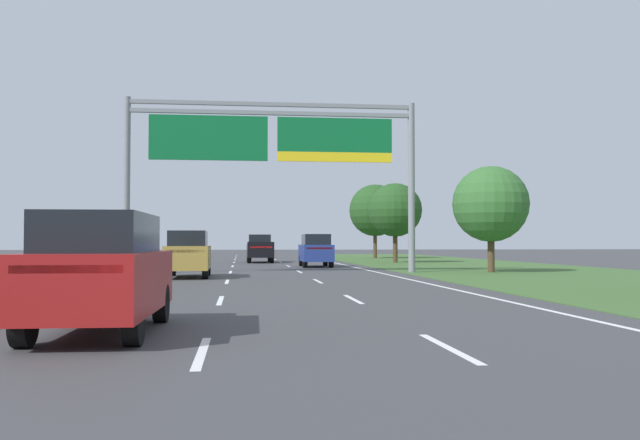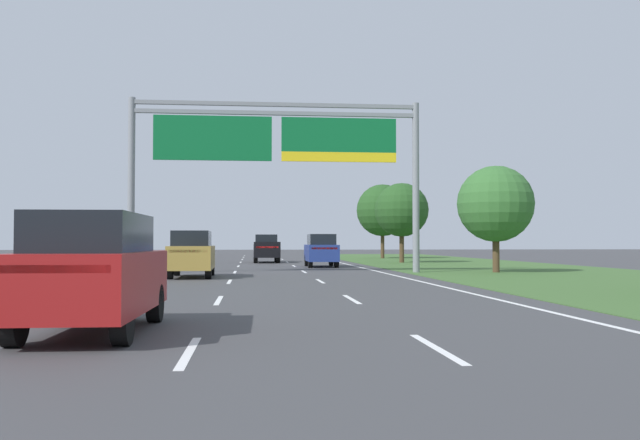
{
  "view_description": "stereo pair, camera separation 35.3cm",
  "coord_description": "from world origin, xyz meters",
  "px_view_note": "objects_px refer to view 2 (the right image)",
  "views": [
    {
      "loc": [
        -1.29,
        0.24,
        1.61
      ],
      "look_at": [
        1.25,
        22.44,
        2.32
      ],
      "focal_mm": 38.85,
      "sensor_mm": 36.0,
      "label": 1
    },
    {
      "loc": [
        -0.93,
        0.2,
        1.61
      ],
      "look_at": [
        1.25,
        22.44,
        2.32
      ],
      "focal_mm": 38.85,
      "sensor_mm": 36.0,
      "label": 2
    }
  ],
  "objects_px": {
    "overhead_sign_gantry": "(277,149)",
    "roadside_tree_far": "(402,210)",
    "pickup_truck_black": "(266,249)",
    "car_gold_left_lane_suv": "(192,253)",
    "car_blue_right_lane_suv": "(321,250)",
    "car_red_left_lane_suv": "(94,271)",
    "roadside_tree_mid": "(496,204)",
    "roadside_tree_distant": "(382,210)"
  },
  "relations": [
    {
      "from": "car_blue_right_lane_suv",
      "to": "car_red_left_lane_suv",
      "type": "height_order",
      "value": "same"
    },
    {
      "from": "roadside_tree_far",
      "to": "car_red_left_lane_suv",
      "type": "bearing_deg",
      "value": -109.65
    },
    {
      "from": "car_gold_left_lane_suv",
      "to": "roadside_tree_mid",
      "type": "xyz_separation_m",
      "value": [
        15.49,
        3.29,
        2.51
      ]
    },
    {
      "from": "pickup_truck_black",
      "to": "car_blue_right_lane_suv",
      "type": "height_order",
      "value": "pickup_truck_black"
    },
    {
      "from": "overhead_sign_gantry",
      "to": "car_red_left_lane_suv",
      "type": "height_order",
      "value": "overhead_sign_gantry"
    },
    {
      "from": "pickup_truck_black",
      "to": "roadside_tree_far",
      "type": "height_order",
      "value": "roadside_tree_far"
    },
    {
      "from": "car_blue_right_lane_suv",
      "to": "pickup_truck_black",
      "type": "bearing_deg",
      "value": 18.6
    },
    {
      "from": "roadside_tree_distant",
      "to": "roadside_tree_far",
      "type": "bearing_deg",
      "value": -94.74
    },
    {
      "from": "car_red_left_lane_suv",
      "to": "roadside_tree_far",
      "type": "xyz_separation_m",
      "value": [
        14.33,
        40.14,
        2.99
      ]
    },
    {
      "from": "pickup_truck_black",
      "to": "car_red_left_lane_suv",
      "type": "distance_m",
      "value": 42.35
    },
    {
      "from": "overhead_sign_gantry",
      "to": "car_blue_right_lane_suv",
      "type": "bearing_deg",
      "value": 70.29
    },
    {
      "from": "car_gold_left_lane_suv",
      "to": "car_blue_right_lane_suv",
      "type": "distance_m",
      "value": 14.51
    },
    {
      "from": "roadside_tree_far",
      "to": "roadside_tree_distant",
      "type": "relative_size",
      "value": 0.85
    },
    {
      "from": "overhead_sign_gantry",
      "to": "roadside_tree_distant",
      "type": "height_order",
      "value": "overhead_sign_gantry"
    },
    {
      "from": "car_gold_left_lane_suv",
      "to": "roadside_tree_distant",
      "type": "relative_size",
      "value": 0.65
    },
    {
      "from": "car_gold_left_lane_suv",
      "to": "roadside_tree_mid",
      "type": "distance_m",
      "value": 16.04
    },
    {
      "from": "car_gold_left_lane_suv",
      "to": "roadside_tree_far",
      "type": "xyz_separation_m",
      "value": [
        14.28,
        20.73,
        2.99
      ]
    },
    {
      "from": "car_blue_right_lane_suv",
      "to": "roadside_tree_distant",
      "type": "height_order",
      "value": "roadside_tree_distant"
    },
    {
      "from": "roadside_tree_mid",
      "to": "roadside_tree_distant",
      "type": "distance_m",
      "value": 31.54
    },
    {
      "from": "car_gold_left_lane_suv",
      "to": "car_blue_right_lane_suv",
      "type": "height_order",
      "value": "same"
    },
    {
      "from": "pickup_truck_black",
      "to": "roadside_tree_distant",
      "type": "distance_m",
      "value": 17.11
    },
    {
      "from": "overhead_sign_gantry",
      "to": "roadside_tree_far",
      "type": "xyz_separation_m",
      "value": [
        10.3,
        17.09,
        -2.34
      ]
    },
    {
      "from": "car_red_left_lane_suv",
      "to": "roadside_tree_mid",
      "type": "xyz_separation_m",
      "value": [
        15.55,
        22.69,
        2.51
      ]
    },
    {
      "from": "pickup_truck_black",
      "to": "roadside_tree_distant",
      "type": "xyz_separation_m",
      "value": [
        11.59,
        12.04,
        3.64
      ]
    },
    {
      "from": "car_blue_right_lane_suv",
      "to": "roadside_tree_mid",
      "type": "bearing_deg",
      "value": -137.82
    },
    {
      "from": "car_red_left_lane_suv",
      "to": "roadside_tree_distant",
      "type": "relative_size",
      "value": 0.65
    },
    {
      "from": "car_blue_right_lane_suv",
      "to": "car_red_left_lane_suv",
      "type": "xyz_separation_m",
      "value": [
        -7.24,
        -32.01,
        0.0
      ]
    },
    {
      "from": "roadside_tree_mid",
      "to": "roadside_tree_far",
      "type": "xyz_separation_m",
      "value": [
        -1.22,
        17.45,
        0.48
      ]
    },
    {
      "from": "overhead_sign_gantry",
      "to": "car_gold_left_lane_suv",
      "type": "distance_m",
      "value": 7.58
    },
    {
      "from": "car_blue_right_lane_suv",
      "to": "roadside_tree_mid",
      "type": "distance_m",
      "value": 12.73
    },
    {
      "from": "car_gold_left_lane_suv",
      "to": "roadside_tree_distant",
      "type": "bearing_deg",
      "value": -24.75
    },
    {
      "from": "roadside_tree_distant",
      "to": "car_red_left_lane_suv",
      "type": "bearing_deg",
      "value": -105.95
    },
    {
      "from": "overhead_sign_gantry",
      "to": "car_gold_left_lane_suv",
      "type": "relative_size",
      "value": 3.19
    },
    {
      "from": "car_red_left_lane_suv",
      "to": "roadside_tree_mid",
      "type": "relative_size",
      "value": 0.84
    },
    {
      "from": "overhead_sign_gantry",
      "to": "pickup_truck_black",
      "type": "bearing_deg",
      "value": 90.37
    },
    {
      "from": "pickup_truck_black",
      "to": "roadside_tree_far",
      "type": "bearing_deg",
      "value": -101.26
    },
    {
      "from": "overhead_sign_gantry",
      "to": "roadside_tree_mid",
      "type": "distance_m",
      "value": 11.87
    },
    {
      "from": "pickup_truck_black",
      "to": "car_gold_left_lane_suv",
      "type": "relative_size",
      "value": 1.14
    },
    {
      "from": "car_gold_left_lane_suv",
      "to": "roadside_tree_mid",
      "type": "bearing_deg",
      "value": -78.85
    },
    {
      "from": "car_gold_left_lane_suv",
      "to": "car_blue_right_lane_suv",
      "type": "relative_size",
      "value": 1.0
    },
    {
      "from": "roadside_tree_far",
      "to": "car_gold_left_lane_suv",
      "type": "bearing_deg",
      "value": -124.55
    },
    {
      "from": "overhead_sign_gantry",
      "to": "roadside_tree_distant",
      "type": "distance_m",
      "value": 33.26
    }
  ]
}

